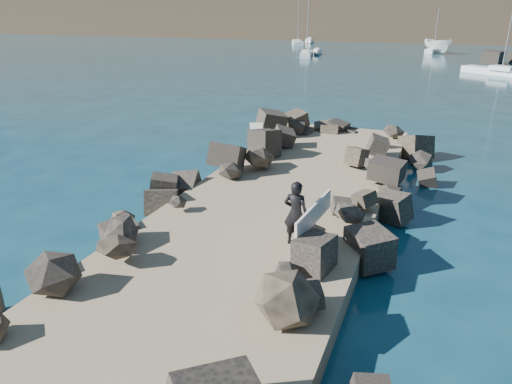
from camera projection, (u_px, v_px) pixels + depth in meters
ground at (269, 227)px, 13.64m from camera, size 800.00×800.00×0.00m
jetty at (242, 248)px, 11.80m from camera, size 6.00×26.00×0.60m
riprap_left at (157, 216)px, 13.17m from camera, size 2.60×22.00×1.00m
riprap_right at (358, 253)px, 11.15m from camera, size 2.60×22.00×1.00m
surfboard_resting at (257, 137)px, 19.31m from camera, size 1.43×2.27×0.07m
boat_imported at (438, 46)px, 69.52m from camera, size 5.24×5.95×2.24m
surfer_with_board at (298, 214)px, 11.06m from camera, size 0.93×2.06×1.67m
sailboat_a at (307, 54)px, 65.00m from camera, size 2.67×6.61×7.85m
sailboat_e at (297, 43)px, 88.92m from camera, size 4.56×8.35×9.80m
sailboat_b at (433, 50)px, 71.06m from camera, size 2.46×5.55×6.71m
sailboat_c at (501, 72)px, 45.96m from camera, size 7.54×6.17×9.60m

